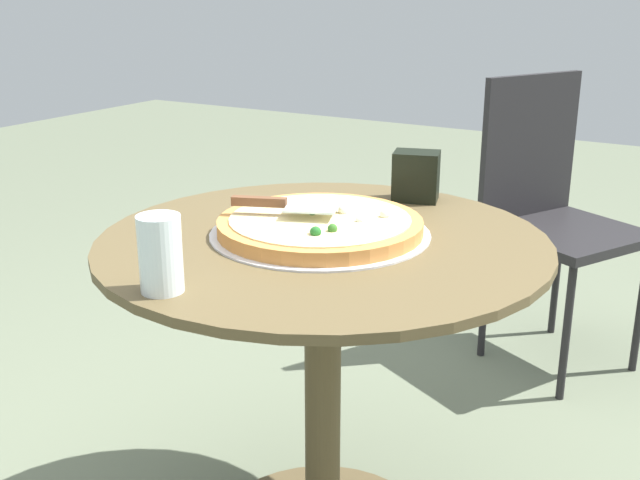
{
  "coord_description": "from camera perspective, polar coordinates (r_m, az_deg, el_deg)",
  "views": [
    {
      "loc": [
        0.73,
        -1.23,
        1.18
      ],
      "look_at": [
        -0.02,
        0.02,
        0.7
      ],
      "focal_mm": 43.72,
      "sensor_mm": 36.0,
      "label": 1
    }
  ],
  "objects": [
    {
      "name": "pizza_on_tray",
      "position": [
        1.52,
        0.01,
        1.02
      ],
      "size": [
        0.43,
        0.43,
        0.05
      ],
      "color": "silver",
      "rests_on": "patio_table"
    },
    {
      "name": "pizza_server",
      "position": [
        1.53,
        -2.67,
        2.63
      ],
      "size": [
        0.21,
        0.12,
        0.02
      ],
      "color": "silver",
      "rests_on": "pizza_on_tray"
    },
    {
      "name": "patio_chair_near",
      "position": [
        2.55,
        16.53,
        2.68
      ],
      "size": [
        0.53,
        0.53,
        0.91
      ],
      "color": "black",
      "rests_on": "ground"
    },
    {
      "name": "drinking_cup",
      "position": [
        1.25,
        -11.6,
        -1.01
      ],
      "size": [
        0.07,
        0.07,
        0.13
      ],
      "primitive_type": "cylinder",
      "color": "white",
      "rests_on": "patio_table"
    },
    {
      "name": "patio_table",
      "position": [
        1.59,
        0.21,
        -7.16
      ],
      "size": [
        0.88,
        0.88,
        0.71
      ],
      "color": "brown",
      "rests_on": "ground"
    },
    {
      "name": "napkin_dispenser",
      "position": [
        1.77,
        7.04,
        4.67
      ],
      "size": [
        0.12,
        0.1,
        0.11
      ],
      "primitive_type": "cube",
      "rotation": [
        0.0,
        0.0,
        3.44
      ],
      "color": "black",
      "rests_on": "patio_table"
    }
  ]
}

